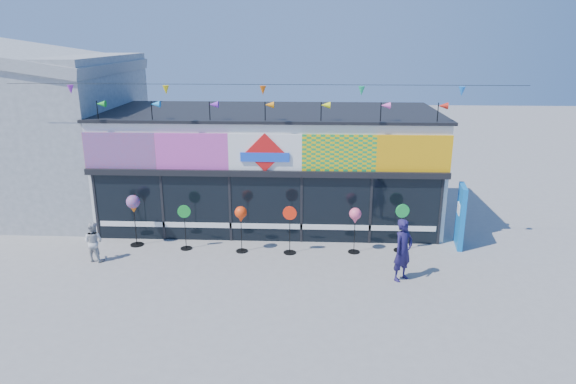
# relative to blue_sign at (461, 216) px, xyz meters

# --- Properties ---
(ground) EXTENTS (80.00, 80.00, 0.00)m
(ground) POSITION_rel_blue_sign_xyz_m (-6.43, -3.27, -1.05)
(ground) COLOR gray
(ground) RESTS_ON ground
(kite_shop) EXTENTS (16.00, 5.70, 5.31)m
(kite_shop) POSITION_rel_blue_sign_xyz_m (-6.43, 2.67, 1.00)
(kite_shop) COLOR white
(kite_shop) RESTS_ON ground
(neighbour_building) EXTENTS (8.18, 7.20, 6.87)m
(neighbour_building) POSITION_rel_blue_sign_xyz_m (-16.43, 3.73, 2.15)
(neighbour_building) COLOR #ABADB0
(neighbour_building) RESTS_ON ground
(blue_sign) EXTENTS (0.30, 1.06, 2.09)m
(blue_sign) POSITION_rel_blue_sign_xyz_m (0.00, 0.00, 0.00)
(blue_sign) COLOR #0C69BD
(blue_sign) RESTS_ON ground
(spinner_0) EXTENTS (0.44, 0.44, 1.75)m
(spinner_0) POSITION_rel_blue_sign_xyz_m (-10.73, -0.43, 0.35)
(spinner_0) COLOR black
(spinner_0) RESTS_ON ground
(spinner_1) EXTENTS (0.42, 0.38, 1.51)m
(spinner_1) POSITION_rel_blue_sign_xyz_m (-9.00, -0.66, -0.25)
(spinner_1) COLOR black
(spinner_1) RESTS_ON ground
(spinner_2) EXTENTS (0.39, 0.39, 1.54)m
(spinner_2) POSITION_rel_blue_sign_xyz_m (-7.15, -0.79, 0.18)
(spinner_2) COLOR black
(spinner_2) RESTS_ON ground
(spinner_3) EXTENTS (0.45, 0.40, 1.59)m
(spinner_3) POSITION_rel_blue_sign_xyz_m (-5.58, -0.85, -0.21)
(spinner_3) COLOR black
(spinner_3) RESTS_ON ground
(spinner_4) EXTENTS (0.38, 0.38, 1.51)m
(spinner_4) POSITION_rel_blue_sign_xyz_m (-3.51, -0.70, 0.16)
(spinner_4) COLOR black
(spinner_4) RESTS_ON ground
(spinner_5) EXTENTS (0.45, 0.41, 1.60)m
(spinner_5) POSITION_rel_blue_sign_xyz_m (-2.00, -0.51, -0.21)
(spinner_5) COLOR black
(spinner_5) RESTS_ON ground
(adult_man) EXTENTS (0.79, 0.77, 1.83)m
(adult_man) POSITION_rel_blue_sign_xyz_m (-2.30, -2.58, -0.14)
(adult_man) COLOR #1D1748
(adult_man) RESTS_ON ground
(child) EXTENTS (0.67, 0.47, 1.27)m
(child) POSITION_rel_blue_sign_xyz_m (-11.61, -1.71, -0.42)
(child) COLOR #B9B9B9
(child) RESTS_ON ground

